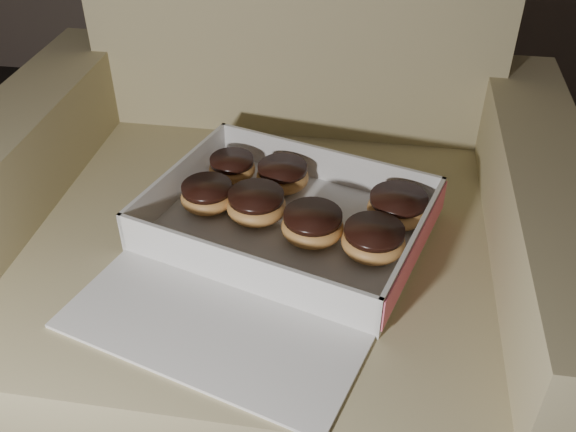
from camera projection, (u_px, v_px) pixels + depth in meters
The scene contains 13 objects.
armchair at pixel (271, 262), 1.05m from camera, with size 0.87×0.74×0.91m.
bakery_box at pixel (278, 241), 0.88m from camera, with size 0.48×0.52×0.06m.
donut_a at pixel (313, 225), 0.88m from camera, with size 0.09×0.09×0.04m.
donut_b at pixel (398, 208), 0.91m from camera, with size 0.09×0.09×0.04m.
donut_c at pixel (374, 240), 0.86m from camera, with size 0.09×0.09×0.04m.
donut_d at pixel (207, 196), 0.94m from camera, with size 0.08×0.08×0.04m.
donut_e at pixel (232, 167), 1.00m from camera, with size 0.07×0.07×0.04m.
donut_f at pixel (282, 176), 0.98m from camera, with size 0.08×0.08×0.04m.
donut_g at pixel (256, 205), 0.92m from camera, with size 0.09×0.09×0.04m.
crumb_a at pixel (241, 217), 0.93m from camera, with size 0.01×0.01×0.00m, color black.
crumb_b at pixel (349, 249), 0.87m from camera, with size 0.01×0.01×0.00m, color black.
crumb_c at pixel (369, 255), 0.86m from camera, with size 0.01×0.01×0.00m, color black.
crumb_d at pixel (168, 240), 0.89m from camera, with size 0.01×0.01×0.00m, color black.
Camera 1 is at (0.47, 0.23, 0.98)m, focal length 40.00 mm.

